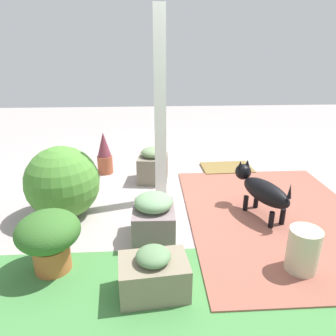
# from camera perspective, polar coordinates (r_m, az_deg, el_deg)

# --- Properties ---
(ground_plane) EXTENTS (12.00, 12.00, 0.00)m
(ground_plane) POSITION_cam_1_polar(r_m,az_deg,el_deg) (3.67, 5.29, -5.29)
(ground_plane) COLOR #A59795
(brick_path) EXTENTS (1.80, 2.40, 0.02)m
(brick_path) POSITION_cam_1_polar(r_m,az_deg,el_deg) (3.43, 19.18, -8.35)
(brick_path) COLOR #935344
(brick_path) RESTS_ON ground
(porch_pillar) EXTENTS (0.12, 0.12, 2.02)m
(porch_pillar) POSITION_cam_1_polar(r_m,az_deg,el_deg) (3.25, -1.46, 10.17)
(porch_pillar) COLOR white
(porch_pillar) RESTS_ON ground
(stone_planter_nearest) EXTENTS (0.41, 0.43, 0.45)m
(stone_planter_nearest) POSITION_cam_1_polar(r_m,az_deg,el_deg) (4.02, -2.81, 0.44)
(stone_planter_nearest) COLOR #756C5D
(stone_planter_nearest) RESTS_ON ground
(stone_planter_mid) EXTENTS (0.38, 0.45, 0.44)m
(stone_planter_mid) POSITION_cam_1_polar(r_m,az_deg,el_deg) (2.83, -2.62, -9.08)
(stone_planter_mid) COLOR gray
(stone_planter_mid) RESTS_ON ground
(stone_planter_far) EXTENTS (0.51, 0.37, 0.37)m
(stone_planter_far) POSITION_cam_1_polar(r_m,az_deg,el_deg) (2.29, -2.65, -18.90)
(stone_planter_far) COLOR gray
(stone_planter_far) RESTS_ON ground
(round_shrub) EXTENTS (0.74, 0.74, 0.74)m
(round_shrub) POSITION_cam_1_polar(r_m,az_deg,el_deg) (3.30, -18.81, -2.54)
(round_shrub) COLOR #4B8633
(round_shrub) RESTS_ON ground
(terracotta_pot_spiky) EXTENTS (0.21, 0.21, 0.58)m
(terracotta_pot_spiky) POSITION_cam_1_polar(r_m,az_deg,el_deg) (4.33, -11.60, 2.54)
(terracotta_pot_spiky) COLOR #A55034
(terracotta_pot_spiky) RESTS_ON ground
(terracotta_pot_broad) EXTENTS (0.48, 0.48, 0.49)m
(terracotta_pot_broad) POSITION_cam_1_polar(r_m,az_deg,el_deg) (2.57, -21.03, -11.66)
(terracotta_pot_broad) COLOR #B86233
(terracotta_pot_broad) RESTS_ON ground
(dog) EXTENTS (0.44, 0.74, 0.52)m
(dog) POSITION_cam_1_polar(r_m,az_deg,el_deg) (3.27, 16.85, -3.84)
(dog) COLOR black
(dog) RESTS_ON ground
(ceramic_urn) EXTENTS (0.24, 0.24, 0.37)m
(ceramic_urn) POSITION_cam_1_polar(r_m,az_deg,el_deg) (2.66, 23.55, -13.78)
(ceramic_urn) COLOR beige
(ceramic_urn) RESTS_ON ground
(doormat) EXTENTS (0.72, 0.48, 0.03)m
(doormat) POSITION_cam_1_polar(r_m,az_deg,el_deg) (4.55, 10.75, 0.03)
(doormat) COLOR olive
(doormat) RESTS_ON ground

